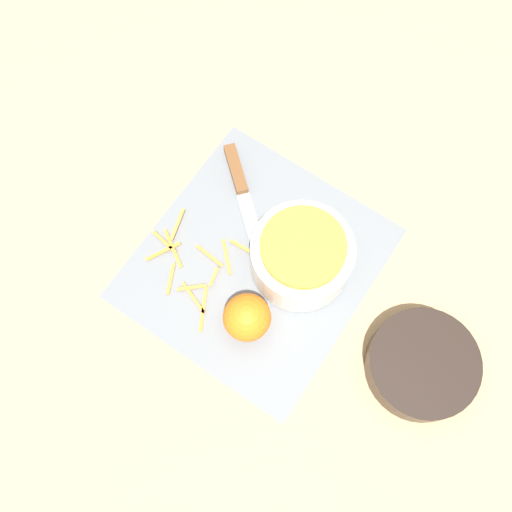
# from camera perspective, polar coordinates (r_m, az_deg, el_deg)

# --- Properties ---
(ground_plane) EXTENTS (4.00, 4.00, 0.00)m
(ground_plane) POSITION_cam_1_polar(r_m,az_deg,el_deg) (0.97, 0.00, -0.69)
(ground_plane) COLOR tan
(cutting_board) EXTENTS (0.38, 0.35, 0.01)m
(cutting_board) POSITION_cam_1_polar(r_m,az_deg,el_deg) (0.97, 0.00, -0.64)
(cutting_board) COLOR slate
(cutting_board) RESTS_ON ground_plane
(bowl_speckled) EXTENTS (0.16, 0.16, 0.09)m
(bowl_speckled) POSITION_cam_1_polar(r_m,az_deg,el_deg) (0.93, 4.35, 0.03)
(bowl_speckled) COLOR silver
(bowl_speckled) RESTS_ON cutting_board
(bowl_dark) EXTENTS (0.17, 0.17, 0.05)m
(bowl_dark) POSITION_cam_1_polar(r_m,az_deg,el_deg) (0.94, 15.60, -9.81)
(bowl_dark) COLOR black
(bowl_dark) RESTS_ON ground_plane
(knife) EXTENTS (0.17, 0.20, 0.02)m
(knife) POSITION_cam_1_polar(r_m,az_deg,el_deg) (1.01, -1.49, 6.76)
(knife) COLOR brown
(knife) RESTS_ON cutting_board
(orange_left) EXTENTS (0.07, 0.07, 0.07)m
(orange_left) POSITION_cam_1_polar(r_m,az_deg,el_deg) (0.91, -0.86, -5.87)
(orange_left) COLOR orange
(orange_left) RESTS_ON cutting_board
(peel_pile) EXTENTS (0.16, 0.17, 0.01)m
(peel_pile) POSITION_cam_1_polar(r_m,az_deg,el_deg) (0.97, -5.95, -0.81)
(peel_pile) COLOR orange
(peel_pile) RESTS_ON cutting_board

